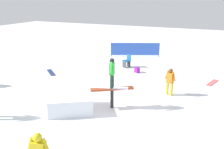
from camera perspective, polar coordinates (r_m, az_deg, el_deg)
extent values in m
plane|color=white|center=(11.02, 0.00, -7.56)|extent=(60.00, 60.00, 0.00)
cylinder|color=black|center=(10.85, 0.00, -5.55)|extent=(0.14, 0.14, 0.84)
cube|color=#A53F1E|center=(10.68, 0.00, -3.28)|extent=(1.70, 1.26, 0.08)
cube|color=white|center=(10.76, -9.50, -6.43)|extent=(2.33, 2.25, 0.70)
cube|color=white|center=(10.66, 0.00, -3.00)|extent=(1.40, 0.66, 0.03)
cylinder|color=#1B3225|center=(10.45, -0.09, -1.68)|extent=(0.13, 0.13, 0.57)
cylinder|color=#1B3225|center=(10.68, 0.09, -1.25)|extent=(0.13, 0.13, 0.57)
cube|color=green|center=(10.40, 0.00, 1.33)|extent=(0.28, 0.36, 0.50)
cylinder|color=green|center=(10.18, -0.15, 1.62)|extent=(0.15, 0.27, 0.45)
cylinder|color=green|center=(10.56, 0.15, 2.21)|extent=(0.15, 0.27, 0.45)
sphere|color=black|center=(10.31, 0.00, 3.20)|extent=(0.20, 0.20, 0.20)
cylinder|color=yellow|center=(6.70, -18.29, -15.34)|extent=(0.26, 0.15, 0.52)
cylinder|color=yellow|center=(6.51, -14.67, -16.00)|extent=(0.26, 0.15, 0.52)
sphere|color=yellow|center=(6.46, -16.72, -13.63)|extent=(0.23, 0.23, 0.23)
cylinder|color=gold|center=(12.53, 13.45, -3.34)|extent=(0.13, 0.13, 0.64)
cylinder|color=gold|center=(12.65, 12.53, -3.06)|extent=(0.13, 0.13, 0.64)
cube|color=orange|center=(12.40, 13.17, -0.72)|extent=(0.36, 0.30, 0.51)
cylinder|color=orange|center=(12.27, 13.96, -0.42)|extent=(0.22, 0.15, 0.46)
cylinder|color=orange|center=(12.47, 12.46, -0.01)|extent=(0.22, 0.15, 0.46)
sphere|color=brown|center=(12.30, 13.28, 0.86)|extent=(0.20, 0.20, 0.20)
cube|color=#EF6362|center=(15.13, 21.95, -1.75)|extent=(0.62, 1.34, 0.02)
cube|color=navy|center=(16.39, -13.75, 0.46)|extent=(1.29, 1.18, 0.02)
cube|color=#3F3F44|center=(17.01, 2.82, 2.30)|extent=(0.34, 0.25, 0.44)
cube|color=#3F3F44|center=(17.21, 3.82, 2.46)|extent=(0.34, 0.25, 0.44)
cube|color=#1C609B|center=(17.05, 3.34, 3.16)|extent=(0.61, 0.61, 0.04)
cube|color=#1C609B|center=(17.11, 3.91, 3.96)|extent=(0.38, 0.28, 0.40)
cube|color=purple|center=(15.99, 5.74, 1.05)|extent=(0.37, 0.34, 0.34)
cylinder|color=blue|center=(20.47, 10.71, 5.57)|extent=(0.06, 0.06, 1.10)
cylinder|color=blue|center=(20.18, -0.18, 5.70)|extent=(0.06, 0.06, 1.10)
cube|color=blue|center=(20.22, 5.31, 5.81)|extent=(3.54, 1.54, 0.99)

